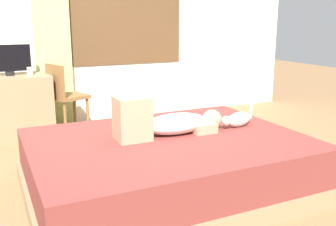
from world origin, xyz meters
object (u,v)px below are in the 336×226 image
(desk, at_px, (12,107))
(tv_monitor, at_px, (9,60))
(person_lying, at_px, (165,122))
(chair_by_desk, at_px, (64,93))
(cup, at_px, (30,71))
(bed, at_px, (167,164))
(cat, at_px, (238,119))

(desk, xyz_separation_m, tv_monitor, (0.02, 0.00, 0.55))
(person_lying, height_order, chair_by_desk, chair_by_desk)
(person_lying, bearing_deg, chair_by_desk, 103.83)
(person_lying, height_order, cup, cup)
(person_lying, distance_m, chair_by_desk, 1.94)
(chair_by_desk, bearing_deg, person_lying, -76.17)
(bed, distance_m, cup, 2.22)
(cat, xyz_separation_m, cup, (-1.50, 1.96, 0.27))
(cup, bearing_deg, tv_monitor, 156.00)
(bed, distance_m, chair_by_desk, 2.03)
(bed, bearing_deg, cup, 111.94)
(desk, bearing_deg, person_lying, -62.43)
(cat, height_order, tv_monitor, tv_monitor)
(bed, bearing_deg, person_lying, 76.81)
(bed, height_order, desk, desk)
(cat, relative_size, cup, 3.68)
(person_lying, distance_m, tv_monitor, 2.28)
(bed, relative_size, person_lying, 2.34)
(bed, height_order, person_lying, person_lying)
(cat, bearing_deg, desk, 130.07)
(cup, height_order, chair_by_desk, chair_by_desk)
(cat, distance_m, desk, 2.68)
(chair_by_desk, bearing_deg, desk, 168.00)
(bed, bearing_deg, cat, 2.61)
(cup, bearing_deg, cat, -52.58)
(cat, distance_m, cup, 2.48)
(desk, bearing_deg, chair_by_desk, -12.00)
(desk, relative_size, cup, 9.35)
(desk, distance_m, tv_monitor, 0.55)
(person_lying, bearing_deg, desk, 117.57)
(desk, xyz_separation_m, chair_by_desk, (0.58, -0.12, 0.14))
(cup, bearing_deg, chair_by_desk, -4.97)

